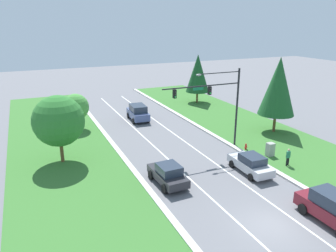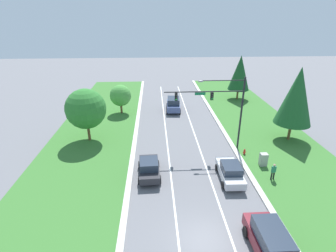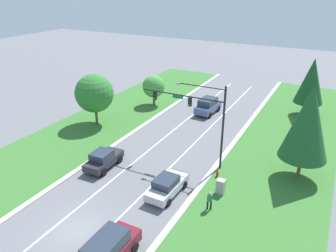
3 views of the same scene
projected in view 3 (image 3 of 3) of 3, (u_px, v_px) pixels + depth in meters
name	position (u px, v px, depth m)	size (l,w,h in m)	color
ground_plane	(78.00, 231.00, 23.44)	(160.00, 160.00, 0.00)	slate
curb_strip_left	(23.00, 207.00, 25.83)	(0.50, 90.00, 0.15)	beige
lane_stripe_inner_left	(60.00, 223.00, 24.21)	(0.14, 81.00, 0.01)	white
lane_stripe_inner_right	(98.00, 239.00, 22.67)	(0.14, 81.00, 0.01)	white
traffic_signal_mast	(199.00, 111.00, 30.02)	(8.38, 0.41, 8.14)	black
burgundy_suv	(107.00, 251.00, 20.28)	(2.10, 4.92, 2.08)	maroon
charcoal_sedan	(103.00, 159.00, 31.08)	(2.17, 4.34, 1.75)	#28282D
slate_blue_suv	(208.00, 106.00, 43.83)	(2.40, 4.66, 2.09)	#475684
silver_sedan	(167.00, 186.00, 27.16)	(2.10, 4.62, 1.66)	silver
utility_cabinet	(221.00, 187.00, 27.22)	(0.70, 0.60, 1.37)	#9E9E99
pedestrian	(209.00, 200.00, 25.19)	(0.43, 0.32, 1.69)	black
fire_hydrant	(217.00, 174.00, 29.69)	(0.34, 0.20, 0.70)	red
conifer_near_right_tree	(311.00, 81.00, 41.62)	(3.64, 3.64, 7.66)	brown
oak_near_left_tree	(154.00, 86.00, 46.03)	(3.16, 3.16, 4.39)	brown
conifer_far_right_tree	(308.00, 122.00, 27.51)	(4.13, 4.13, 8.80)	brown
oak_far_left_tree	(94.00, 93.00, 39.26)	(4.64, 4.64, 6.35)	brown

